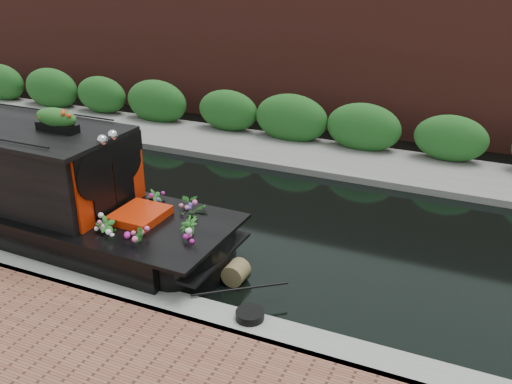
% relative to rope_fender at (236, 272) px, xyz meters
% --- Properties ---
extents(ground, '(80.00, 80.00, 0.00)m').
position_rel_rope_fender_xyz_m(ground, '(-1.67, 2.05, -0.19)').
color(ground, black).
rests_on(ground, ground).
extents(near_bank_coping, '(40.00, 0.60, 0.50)m').
position_rel_rope_fender_xyz_m(near_bank_coping, '(-1.67, -1.25, -0.19)').
color(near_bank_coping, gray).
rests_on(near_bank_coping, ground).
extents(far_bank_path, '(40.00, 2.40, 0.34)m').
position_rel_rope_fender_xyz_m(far_bank_path, '(-1.67, 6.25, -0.19)').
color(far_bank_path, slate).
rests_on(far_bank_path, ground).
extents(far_hedge, '(40.00, 1.10, 2.80)m').
position_rel_rope_fender_xyz_m(far_hedge, '(-1.67, 7.15, -0.19)').
color(far_hedge, '#1F571E').
rests_on(far_hedge, ground).
extents(far_brick_wall, '(40.00, 1.00, 8.00)m').
position_rel_rope_fender_xyz_m(far_brick_wall, '(-1.67, 9.25, -0.19)').
color(far_brick_wall, '#56251D').
rests_on(far_brick_wall, ground).
extents(rope_fender, '(0.39, 0.38, 0.39)m').
position_rel_rope_fender_xyz_m(rope_fender, '(0.00, 0.00, 0.00)').
color(rope_fender, brown).
rests_on(rope_fender, ground).
extents(coiled_mooring_rope, '(0.43, 0.43, 0.12)m').
position_rel_rope_fender_xyz_m(coiled_mooring_rope, '(0.78, -1.14, 0.12)').
color(coiled_mooring_rope, black).
rests_on(coiled_mooring_rope, near_bank_coping).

